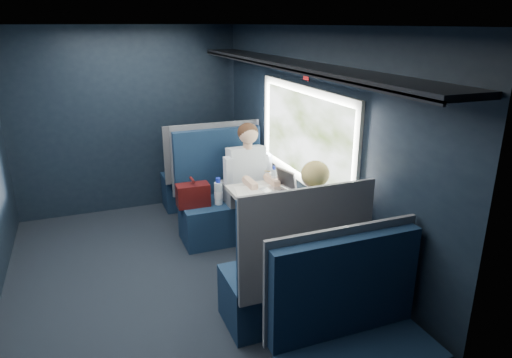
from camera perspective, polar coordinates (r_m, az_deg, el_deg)
name	(u,v)px	position (r m, az deg, el deg)	size (l,w,h in m)	color
ground	(165,288)	(4.41, -11.25, -13.22)	(2.80, 4.20, 0.01)	black
room_shell	(157,131)	(3.85, -12.32, 5.89)	(3.00, 4.40, 2.40)	black
table	(269,206)	(4.36, 1.62, -3.36)	(0.62, 1.00, 0.74)	#54565E
seat_bay_near	(222,201)	(5.15, -4.22, -2.71)	(1.07, 0.62, 1.26)	#0B1B32
seat_bay_far	(290,277)	(3.69, 4.31, -12.16)	(1.04, 0.62, 1.26)	#0B1B32
seat_row_front	(203,177)	(6.00, -6.69, 0.27)	(1.04, 0.51, 1.16)	#0B1B32
seat_row_back	(355,352)	(3.05, 12.25, -20.40)	(1.04, 0.51, 1.16)	#0B1B32
man	(250,177)	(4.97, -0.78, 0.19)	(0.53, 0.56, 1.32)	black
woman	(310,228)	(3.78, 6.77, -6.09)	(0.53, 0.56, 1.32)	black
papers	(268,199)	(4.31, 1.51, -2.52)	(0.54, 0.78, 0.01)	white
laptop	(281,186)	(4.49, 3.13, -0.82)	(0.29, 0.35, 0.23)	silver
bottle_small	(274,176)	(4.68, 2.26, 0.35)	(0.06, 0.06, 0.20)	silver
cup	(272,177)	(4.78, 2.06, 0.25)	(0.07, 0.07, 0.09)	white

